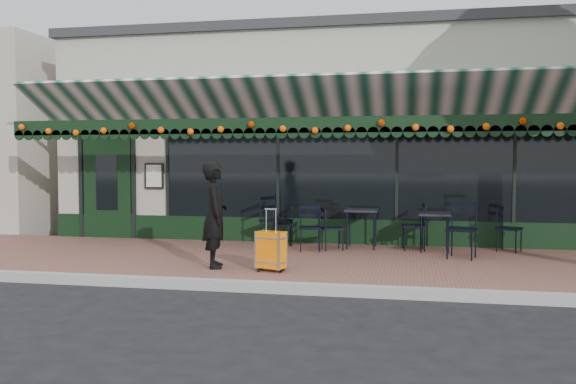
% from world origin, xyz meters
% --- Properties ---
extents(ground, '(80.00, 80.00, 0.00)m').
position_xyz_m(ground, '(0.00, 0.00, 0.00)').
color(ground, black).
rests_on(ground, ground).
extents(sidewalk, '(18.00, 4.00, 0.15)m').
position_xyz_m(sidewalk, '(0.00, 2.00, 0.07)').
color(sidewalk, brown).
rests_on(sidewalk, ground).
extents(curb, '(18.00, 0.16, 0.15)m').
position_xyz_m(curb, '(0.00, -0.08, 0.07)').
color(curb, '#9E9E99').
rests_on(curb, ground).
extents(restaurant_building, '(12.00, 9.60, 4.50)m').
position_xyz_m(restaurant_building, '(0.00, 7.84, 2.27)').
color(restaurant_building, '#AAA894').
rests_on(restaurant_building, ground).
extents(woman, '(0.57, 0.70, 1.66)m').
position_xyz_m(woman, '(-1.33, 0.86, 0.98)').
color(woman, black).
rests_on(woman, sidewalk).
extents(suitcase, '(0.47, 0.35, 0.95)m').
position_xyz_m(suitcase, '(-0.39, 0.70, 0.47)').
color(suitcase, orange).
rests_on(suitcase, sidewalk).
extents(cafe_table_a, '(0.58, 0.58, 0.71)m').
position_xyz_m(cafe_table_a, '(2.11, 3.28, 0.79)').
color(cafe_table_a, black).
rests_on(cafe_table_a, sidewalk).
extents(cafe_table_b, '(0.61, 0.61, 0.75)m').
position_xyz_m(cafe_table_b, '(0.75, 3.44, 0.82)').
color(cafe_table_b, black).
rests_on(cafe_table_b, sidewalk).
extents(chair_a_left, '(0.48, 0.48, 0.88)m').
position_xyz_m(chair_a_left, '(1.73, 3.37, 0.59)').
color(chair_a_left, black).
rests_on(chair_a_left, sidewalk).
extents(chair_a_right, '(0.55, 0.55, 0.84)m').
position_xyz_m(chair_a_right, '(3.46, 3.52, 0.57)').
color(chair_a_right, black).
rests_on(chair_a_right, sidewalk).
extents(chair_a_front, '(0.60, 0.60, 0.98)m').
position_xyz_m(chair_a_front, '(2.53, 2.53, 0.64)').
color(chair_a_front, black).
rests_on(chair_a_front, sidewalk).
extents(chair_b_left, '(0.46, 0.46, 0.81)m').
position_xyz_m(chair_b_left, '(-0.79, 3.54, 0.55)').
color(chair_b_left, black).
rests_on(chair_b_left, sidewalk).
extents(chair_b_right, '(0.51, 0.51, 0.80)m').
position_xyz_m(chair_b_right, '(0.24, 3.08, 0.55)').
color(chair_b_right, black).
rests_on(chair_b_right, sidewalk).
extents(chair_b_front, '(0.49, 0.49, 0.85)m').
position_xyz_m(chair_b_front, '(-0.15, 2.87, 0.57)').
color(chair_b_front, black).
rests_on(chair_b_front, sidewalk).
extents(chair_solo, '(0.66, 0.66, 0.99)m').
position_xyz_m(chair_solo, '(-0.91, 3.36, 0.65)').
color(chair_solo, black).
rests_on(chair_solo, sidewalk).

